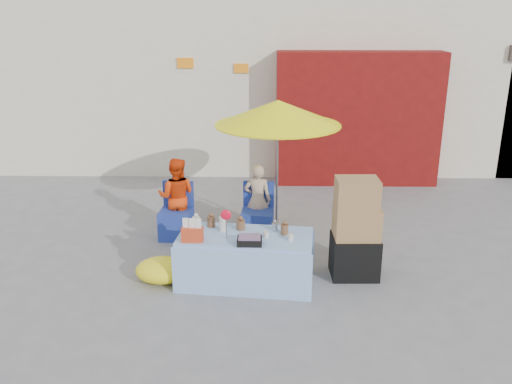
{
  "coord_description": "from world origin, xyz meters",
  "views": [
    {
      "loc": [
        0.38,
        -6.39,
        3.39
      ],
      "look_at": [
        0.26,
        0.6,
        1.0
      ],
      "focal_mm": 38.0,
      "sensor_mm": 36.0,
      "label": 1
    }
  ],
  "objects_px": {
    "chair_left": "(177,222)",
    "vendor_beige": "(258,200)",
    "chair_right": "(257,222)",
    "market_table": "(245,258)",
    "vendor_orange": "(177,197)",
    "box_stack": "(356,232)",
    "umbrella": "(278,113)"
  },
  "relations": [
    {
      "from": "umbrella",
      "to": "box_stack",
      "type": "relative_size",
      "value": 1.55
    },
    {
      "from": "chair_right",
      "to": "vendor_orange",
      "type": "xyz_separation_m",
      "value": [
        -1.25,
        0.13,
        0.36
      ]
    },
    {
      "from": "market_table",
      "to": "chair_right",
      "type": "distance_m",
      "value": 1.46
    },
    {
      "from": "chair_right",
      "to": "market_table",
      "type": "bearing_deg",
      "value": -91.16
    },
    {
      "from": "market_table",
      "to": "umbrella",
      "type": "distance_m",
      "value": 2.36
    },
    {
      "from": "vendor_orange",
      "to": "box_stack",
      "type": "xyz_separation_m",
      "value": [
        2.55,
        -1.36,
        0.01
      ]
    },
    {
      "from": "chair_left",
      "to": "umbrella",
      "type": "bearing_deg",
      "value": 14.64
    },
    {
      "from": "chair_left",
      "to": "box_stack",
      "type": "height_order",
      "value": "box_stack"
    },
    {
      "from": "market_table",
      "to": "vendor_beige",
      "type": "distance_m",
      "value": 1.6
    },
    {
      "from": "chair_right",
      "to": "vendor_orange",
      "type": "bearing_deg",
      "value": 178.12
    },
    {
      "from": "chair_right",
      "to": "vendor_beige",
      "type": "distance_m",
      "value": 0.34
    },
    {
      "from": "chair_left",
      "to": "chair_right",
      "type": "distance_m",
      "value": 1.25
    },
    {
      "from": "chair_left",
      "to": "vendor_beige",
      "type": "xyz_separation_m",
      "value": [
        1.25,
        0.13,
        0.31
      ]
    },
    {
      "from": "umbrella",
      "to": "vendor_orange",
      "type": "bearing_deg",
      "value": -174.47
    },
    {
      "from": "box_stack",
      "to": "market_table",
      "type": "bearing_deg",
      "value": -171.41
    },
    {
      "from": "market_table",
      "to": "umbrella",
      "type": "xyz_separation_m",
      "value": [
        0.44,
        1.73,
        1.55
      ]
    },
    {
      "from": "vendor_orange",
      "to": "vendor_beige",
      "type": "xyz_separation_m",
      "value": [
        1.25,
        0.0,
        -0.05
      ]
    },
    {
      "from": "chair_right",
      "to": "umbrella",
      "type": "xyz_separation_m",
      "value": [
        0.3,
        0.28,
        1.64
      ]
    },
    {
      "from": "umbrella",
      "to": "box_stack",
      "type": "xyz_separation_m",
      "value": [
        1.0,
        -1.51,
        -1.27
      ]
    },
    {
      "from": "market_table",
      "to": "chair_left",
      "type": "relative_size",
      "value": 2.12
    },
    {
      "from": "chair_left",
      "to": "box_stack",
      "type": "xyz_separation_m",
      "value": [
        2.54,
        -1.23,
        0.37
      ]
    },
    {
      "from": "market_table",
      "to": "chair_left",
      "type": "bearing_deg",
      "value": 133.71
    },
    {
      "from": "chair_left",
      "to": "chair_right",
      "type": "xyz_separation_m",
      "value": [
        1.25,
        0.0,
        0.0
      ]
    },
    {
      "from": "market_table",
      "to": "chair_right",
      "type": "bearing_deg",
      "value": 90.72
    },
    {
      "from": "chair_right",
      "to": "umbrella",
      "type": "distance_m",
      "value": 1.69
    },
    {
      "from": "vendor_orange",
      "to": "vendor_beige",
      "type": "distance_m",
      "value": 1.25
    },
    {
      "from": "chair_right",
      "to": "umbrella",
      "type": "relative_size",
      "value": 0.41
    },
    {
      "from": "box_stack",
      "to": "umbrella",
      "type": "bearing_deg",
      "value": 123.34
    },
    {
      "from": "chair_left",
      "to": "chair_right",
      "type": "height_order",
      "value": "same"
    },
    {
      "from": "vendor_beige",
      "to": "market_table",
      "type": "bearing_deg",
      "value": 89.34
    },
    {
      "from": "market_table",
      "to": "chair_right",
      "type": "xyz_separation_m",
      "value": [
        0.14,
        1.45,
        -0.08
      ]
    },
    {
      "from": "market_table",
      "to": "vendor_orange",
      "type": "relative_size",
      "value": 1.46
    }
  ]
}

